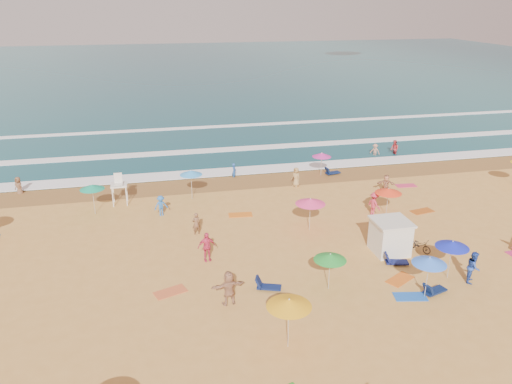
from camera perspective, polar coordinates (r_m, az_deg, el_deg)
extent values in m
plane|color=gold|center=(31.74, 2.73, -6.35)|extent=(220.00, 220.00, 0.00)
cube|color=#0C4756|center=(112.33, -8.68, 13.53)|extent=(220.00, 140.00, 0.18)
plane|color=olive|center=(42.91, -1.57, 1.24)|extent=(220.00, 220.00, 0.00)
cube|color=white|center=(45.20, -2.17, 2.42)|extent=(200.00, 2.20, 0.05)
cube|color=white|center=(51.78, -3.57, 4.86)|extent=(200.00, 1.60, 0.05)
cube|color=white|center=(61.35, -5.05, 7.43)|extent=(200.00, 1.20, 0.05)
cube|color=silver|center=(31.83, 15.07, -5.02)|extent=(2.00, 2.00, 2.00)
cube|color=silver|center=(31.38, 15.26, -3.28)|extent=(2.20, 2.20, 0.12)
imported|color=black|center=(32.72, 18.19, -5.77)|extent=(1.21, 1.66, 0.83)
cone|color=#37A2FA|center=(38.76, -7.45, 2.22)|extent=(1.72, 1.72, 0.35)
cone|color=#FF3C1A|center=(36.55, 14.90, 0.15)|extent=(1.89, 1.89, 0.35)
cone|color=#C72C92|center=(44.11, 7.52, 4.24)|extent=(1.68, 1.68, 0.35)
cone|color=#3877FF|center=(27.28, 19.22, -7.42)|extent=(1.78, 1.78, 0.35)
cone|color=#1724C6|center=(29.54, 21.54, -5.57)|extent=(1.83, 1.83, 0.35)
cone|color=green|center=(26.84, 8.48, -7.35)|extent=(1.75, 1.75, 0.35)
cone|color=#F7AA14|center=(22.29, 3.80, -12.53)|extent=(2.01, 2.01, 0.35)
cone|color=#139C72|center=(37.54, -18.24, 0.56)|extent=(1.74, 1.74, 0.35)
cone|color=#FF387F|center=(33.37, 6.24, -1.07)|extent=(2.01, 2.01, 0.35)
cube|color=#101651|center=(30.86, 15.80, -7.71)|extent=(1.40, 0.87, 0.34)
cube|color=#0F1C4D|center=(27.37, 1.50, -10.80)|extent=(1.41, 0.97, 0.34)
cube|color=#0E1D47|center=(28.68, 19.78, -10.58)|extent=(1.41, 0.92, 0.34)
cube|color=#0D1C45|center=(45.03, 8.78, 2.19)|extent=(1.39, 0.81, 0.34)
cube|color=orange|center=(36.27, -1.79, -2.62)|extent=(1.78, 1.02, 0.03)
cube|color=#D25E31|center=(27.64, -9.75, -11.18)|extent=(1.89, 1.38, 0.03)
cube|color=#B05016|center=(38.86, 18.46, -2.09)|extent=(1.83, 1.16, 0.03)
cube|color=blue|center=(28.07, 17.21, -11.35)|extent=(1.83, 1.17, 0.03)
cube|color=orange|center=(29.46, 16.13, -9.57)|extent=(1.90, 1.59, 0.03)
cube|color=#D8325C|center=(43.72, 16.76, 0.71)|extent=(1.77, 1.00, 0.03)
imported|color=#C03034|center=(51.84, 15.54, 4.76)|extent=(0.76, 0.93, 1.79)
imported|color=#2353A7|center=(43.85, -2.52, 2.36)|extent=(0.42, 0.59, 1.50)
imported|color=brown|center=(33.32, -6.85, -3.61)|extent=(0.63, 0.49, 1.53)
imported|color=tan|center=(51.10, 13.43, 4.56)|extent=(1.10, 1.07, 1.51)
imported|color=#2547AF|center=(30.19, 23.60, -7.86)|extent=(1.09, 1.13, 1.83)
imported|color=#B57453|center=(41.43, 14.63, 0.90)|extent=(1.47, 1.02, 1.52)
imported|color=brown|center=(44.40, -25.48, 0.56)|extent=(0.94, 0.91, 1.63)
imported|color=tan|center=(41.61, 4.59, 1.71)|extent=(0.88, 0.95, 1.63)
imported|color=tan|center=(25.87, -3.13, -10.90)|extent=(1.80, 0.79, 1.88)
imported|color=#C83249|center=(36.88, 13.35, -1.34)|extent=(0.95, 1.28, 1.77)
imported|color=blue|center=(36.55, -10.80, -1.54)|extent=(1.09, 0.78, 1.52)
imported|color=#D9365D|center=(29.95, -5.67, -6.24)|extent=(1.13, 0.59, 1.84)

